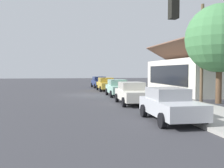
{
  "coord_description": "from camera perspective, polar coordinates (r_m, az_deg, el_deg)",
  "views": [
    {
      "loc": [
        26.02,
        -2.14,
        2.43
      ],
      "look_at": [
        0.5,
        2.5,
        1.11
      ],
      "focal_mm": 41.59,
      "sensor_mm": 36.0,
      "label": 1
    }
  ],
  "objects": [
    {
      "name": "car_ivory",
      "position": [
        19.1,
        4.51,
        -1.95
      ],
      "size": [
        4.61,
        2.2,
        1.59
      ],
      "rotation": [
        0.0,
        0.0,
        -0.03
      ],
      "color": "silver",
      "rests_on": "ground"
    },
    {
      "name": "storefront_building",
      "position": [
        30.05,
        17.75,
        1.86
      ],
      "size": [
        13.36,
        6.98,
        5.53
      ],
      "color": "silver",
      "rests_on": "ground"
    },
    {
      "name": "ground_plane",
      "position": [
        26.22,
        -5.58,
        -2.43
      ],
      "size": [
        120.0,
        120.0,
        0.0
      ],
      "primitive_type": "plane",
      "color": "#38383D"
    },
    {
      "name": "shade_tree",
      "position": [
        20.99,
        22.58,
        9.21
      ],
      "size": [
        5.03,
        5.03,
        7.35
      ],
      "color": "brown",
      "rests_on": "ground"
    },
    {
      "name": "car_silver",
      "position": [
        12.9,
        12.55,
        -4.37
      ],
      "size": [
        4.42,
        2.11,
        1.59
      ],
      "rotation": [
        0.0,
        0.0,
        -0.01
      ],
      "color": "silver",
      "rests_on": "ground"
    },
    {
      "name": "traffic_light_main",
      "position": [
        8.66,
        22.82,
        9.69
      ],
      "size": [
        0.37,
        2.79,
        5.2
      ],
      "color": "#383833",
      "rests_on": "ground"
    },
    {
      "name": "car_seafoam",
      "position": [
        24.97,
        1.26,
        -0.81
      ],
      "size": [
        4.36,
        1.99,
        1.59
      ],
      "rotation": [
        0.0,
        0.0,
        -0.01
      ],
      "color": "#9ED1BC",
      "rests_on": "ground"
    },
    {
      "name": "car_mustard",
      "position": [
        31.72,
        -1.29,
        -0.01
      ],
      "size": [
        4.5,
        2.08,
        1.59
      ],
      "rotation": [
        0.0,
        0.0,
        0.01
      ],
      "color": "gold",
      "rests_on": "ground"
    },
    {
      "name": "car_navy",
      "position": [
        37.7,
        -2.77,
        0.45
      ],
      "size": [
        4.56,
        2.24,
        1.59
      ],
      "rotation": [
        0.0,
        0.0,
        0.05
      ],
      "color": "navy",
      "rests_on": "ground"
    },
    {
      "name": "sidewalk_curb",
      "position": [
        27.25,
        6.25,
        -2.06
      ],
      "size": [
        60.0,
        4.2,
        0.16
      ],
      "primitive_type": "cube",
      "color": "#A3A099",
      "rests_on": "ground"
    },
    {
      "name": "fire_hydrant_red",
      "position": [
        22.58,
        6.05,
        -2.02
      ],
      "size": [
        0.22,
        0.22,
        0.71
      ],
      "color": "red",
      "rests_on": "sidewalk_curb"
    },
    {
      "name": "utility_pole_wooden",
      "position": [
        21.14,
        19.15,
        6.81
      ],
      "size": [
        1.8,
        0.24,
        7.5
      ],
      "color": "brown",
      "rests_on": "ground"
    }
  ]
}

